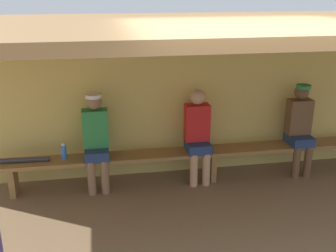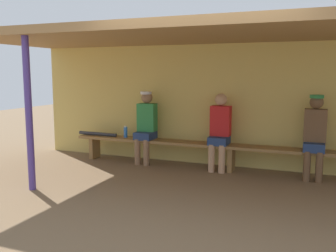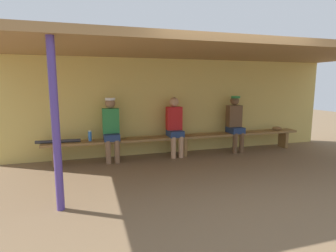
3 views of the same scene
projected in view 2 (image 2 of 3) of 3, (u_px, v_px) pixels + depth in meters
ground_plane at (206, 198)px, 5.11m from camera, size 24.00×24.00×0.00m
back_wall at (238, 106)px, 6.80m from camera, size 8.00×0.20×2.20m
dugout_roof at (222, 33)px, 5.44m from camera, size 8.00×2.80×0.12m
support_post at (29, 115)px, 5.36m from camera, size 0.10×0.10×2.20m
bench at (231, 149)px, 6.48m from camera, size 6.00×0.36×0.46m
player_leftmost at (315, 133)px, 5.95m from camera, size 0.34×0.42×1.34m
player_near_post at (146, 124)px, 7.03m from camera, size 0.34×0.42×1.34m
player_in_blue at (220, 129)px, 6.52m from camera, size 0.34×0.42×1.34m
water_bottle_clear at (126, 132)px, 7.23m from camera, size 0.07×0.07×0.22m
baseball_bat at (98, 134)px, 7.45m from camera, size 0.85×0.10×0.07m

